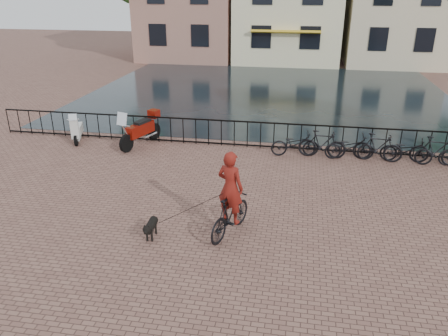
% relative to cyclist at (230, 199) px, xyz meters
% --- Properties ---
extents(ground, '(100.00, 100.00, 0.00)m').
position_rel_cyclist_xyz_m(ground, '(-0.39, -1.68, -0.97)').
color(ground, brown).
rests_on(ground, ground).
extents(canal_water, '(20.00, 20.00, 0.00)m').
position_rel_cyclist_xyz_m(canal_water, '(-0.39, 15.62, -0.97)').
color(canal_water, black).
rests_on(canal_water, ground).
extents(railing, '(20.00, 0.05, 1.02)m').
position_rel_cyclist_xyz_m(railing, '(-0.39, 6.32, -0.46)').
color(railing, black).
rests_on(railing, ground).
extents(cyclist, '(1.15, 1.93, 2.55)m').
position_rel_cyclist_xyz_m(cyclist, '(0.00, 0.00, 0.00)').
color(cyclist, black).
rests_on(cyclist, ground).
extents(dog, '(0.30, 0.80, 0.53)m').
position_rel_cyclist_xyz_m(dog, '(-1.86, -0.50, -0.70)').
color(dog, black).
rests_on(dog, ground).
extents(motorcycle, '(1.19, 2.23, 1.56)m').
position_rel_cyclist_xyz_m(motorcycle, '(-4.43, 5.80, -0.19)').
color(motorcycle, maroon).
rests_on(motorcycle, ground).
extents(scooter, '(0.84, 1.46, 1.31)m').
position_rel_cyclist_xyz_m(scooter, '(-7.05, 5.84, -0.32)').
color(scooter, beige).
rests_on(scooter, ground).
extents(parked_bike_0, '(1.79, 0.88, 0.90)m').
position_rel_cyclist_xyz_m(parked_bike_0, '(1.41, 5.72, -0.52)').
color(parked_bike_0, black).
rests_on(parked_bike_0, ground).
extents(parked_bike_1, '(1.69, 0.57, 1.00)m').
position_rel_cyclist_xyz_m(parked_bike_1, '(2.36, 5.72, -0.47)').
color(parked_bike_1, black).
rests_on(parked_bike_1, ground).
extents(parked_bike_2, '(1.77, 0.79, 0.90)m').
position_rel_cyclist_xyz_m(parked_bike_2, '(3.31, 5.72, -0.52)').
color(parked_bike_2, black).
rests_on(parked_bike_2, ground).
extents(parked_bike_3, '(1.71, 0.68, 1.00)m').
position_rel_cyclist_xyz_m(parked_bike_3, '(4.26, 5.72, -0.47)').
color(parked_bike_3, black).
rests_on(parked_bike_3, ground).
extents(parked_bike_4, '(1.79, 0.85, 0.90)m').
position_rel_cyclist_xyz_m(parked_bike_4, '(5.21, 5.72, -0.52)').
color(parked_bike_4, black).
rests_on(parked_bike_4, ground).
extents(parked_bike_5, '(1.71, 0.70, 1.00)m').
position_rel_cyclist_xyz_m(parked_bike_5, '(6.16, 5.72, -0.47)').
color(parked_bike_5, black).
rests_on(parked_bike_5, ground).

